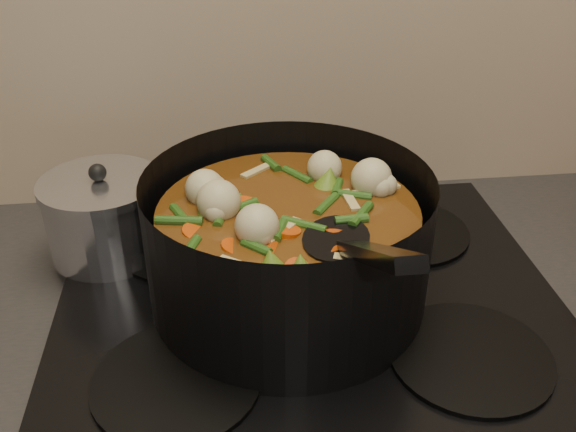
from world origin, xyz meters
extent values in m
cube|color=black|center=(0.00, 1.93, 0.89)|extent=(2.64, 0.64, 0.05)
cube|color=black|center=(0.00, 1.93, 0.92)|extent=(0.62, 0.54, 0.02)
cylinder|color=black|center=(-0.16, 1.80, 0.93)|extent=(0.18, 0.18, 0.01)
cylinder|color=black|center=(0.16, 1.80, 0.93)|extent=(0.18, 0.18, 0.01)
cylinder|color=black|center=(-0.16, 2.06, 0.93)|extent=(0.18, 0.18, 0.01)
cylinder|color=black|center=(0.16, 2.06, 0.93)|extent=(0.18, 0.18, 0.01)
cylinder|color=black|center=(-0.03, 1.93, 1.01)|extent=(0.39, 0.39, 0.17)
cylinder|color=black|center=(-0.03, 1.93, 0.94)|extent=(0.33, 0.33, 0.01)
cylinder|color=#55320E|center=(-0.03, 1.93, 1.00)|extent=(0.30, 0.30, 0.12)
cylinder|color=#C64009|center=(0.02, 1.93, 1.05)|extent=(0.03, 0.04, 0.03)
cylinder|color=#C64009|center=(0.02, 2.00, 1.05)|extent=(0.05, 0.04, 0.03)
cylinder|color=#C64009|center=(-0.07, 2.04, 1.05)|extent=(0.05, 0.05, 0.03)
cylinder|color=#C64009|center=(-0.09, 1.94, 1.05)|extent=(0.04, 0.04, 0.03)
cylinder|color=#C64009|center=(-0.09, 1.86, 1.05)|extent=(0.04, 0.04, 0.03)
cylinder|color=#C64009|center=(-0.01, 1.89, 1.05)|extent=(0.05, 0.05, 0.03)
cylinder|color=#C64009|center=(0.05, 1.91, 1.05)|extent=(0.04, 0.04, 0.03)
cylinder|color=#C64009|center=(0.06, 2.01, 1.05)|extent=(0.04, 0.04, 0.03)
cylinder|color=#C64009|center=(-0.04, 1.99, 1.05)|extent=(0.05, 0.05, 0.03)
cylinder|color=#C64009|center=(-0.11, 1.97, 1.05)|extent=(0.04, 0.05, 0.03)
sphere|color=#C6BD8B|center=(0.04, 1.93, 1.07)|extent=(0.05, 0.05, 0.05)
sphere|color=#C6BD8B|center=(-0.03, 2.00, 1.07)|extent=(0.05, 0.05, 0.05)
sphere|color=#C6BD8B|center=(-0.10, 1.92, 1.07)|extent=(0.05, 0.05, 0.05)
sphere|color=#C6BD8B|center=(-0.02, 1.86, 1.07)|extent=(0.05, 0.05, 0.05)
sphere|color=#C6BD8B|center=(0.04, 1.95, 1.07)|extent=(0.05, 0.05, 0.05)
cone|color=olive|center=(-0.07, 1.85, 1.06)|extent=(0.05, 0.05, 0.04)
cone|color=olive|center=(0.05, 1.88, 1.06)|extent=(0.05, 0.05, 0.04)
cone|color=olive|center=(0.04, 2.00, 1.06)|extent=(0.05, 0.05, 0.04)
cone|color=olive|center=(-0.08, 2.01, 1.06)|extent=(0.05, 0.05, 0.04)
cone|color=olive|center=(-0.11, 1.89, 1.06)|extent=(0.05, 0.05, 0.04)
cone|color=olive|center=(0.01, 1.84, 1.06)|extent=(0.05, 0.05, 0.04)
cylinder|color=#2B5418|center=(0.01, 1.97, 1.06)|extent=(0.01, 0.04, 0.01)
cylinder|color=#2B5418|center=(-0.02, 2.05, 1.06)|extent=(0.04, 0.04, 0.01)
cylinder|color=#2B5418|center=(-0.09, 2.00, 1.06)|extent=(0.05, 0.02, 0.01)
cylinder|color=#2B5418|center=(-0.10, 1.94, 1.06)|extent=(0.03, 0.04, 0.01)
cylinder|color=#2B5418|center=(-0.07, 1.90, 1.06)|extent=(0.03, 0.04, 0.01)
cylinder|color=#2B5418|center=(-0.04, 1.82, 1.06)|extent=(0.05, 0.02, 0.01)
cylinder|color=#2B5418|center=(0.03, 1.86, 1.06)|extent=(0.04, 0.04, 0.01)
cylinder|color=#2B5418|center=(0.04, 1.92, 1.06)|extent=(0.01, 0.04, 0.01)
cylinder|color=#2B5418|center=(0.02, 1.96, 1.06)|extent=(0.04, 0.04, 0.01)
cylinder|color=#2B5418|center=(0.00, 2.04, 1.06)|extent=(0.05, 0.02, 0.01)
cylinder|color=#2B5418|center=(-0.07, 2.01, 1.06)|extent=(0.03, 0.05, 0.01)
cylinder|color=#2B5418|center=(-0.10, 1.95, 1.06)|extent=(0.03, 0.04, 0.01)
cylinder|color=#2B5418|center=(-0.07, 1.91, 1.06)|extent=(0.05, 0.02, 0.01)
cylinder|color=#2B5418|center=(-0.06, 1.82, 1.06)|extent=(0.04, 0.04, 0.01)
cylinder|color=#2B5418|center=(0.01, 1.85, 1.06)|extent=(0.01, 0.04, 0.01)
cylinder|color=#2B5418|center=(0.04, 1.91, 1.06)|extent=(0.04, 0.04, 0.01)
cube|color=tan|center=(-0.11, 1.96, 1.06)|extent=(0.05, 0.01, 0.00)
cube|color=tan|center=(-0.06, 1.86, 1.06)|extent=(0.02, 0.05, 0.00)
cube|color=tan|center=(0.04, 1.88, 1.06)|extent=(0.05, 0.03, 0.00)
cube|color=tan|center=(0.03, 1.99, 1.06)|extent=(0.04, 0.04, 0.00)
cube|color=tan|center=(-0.08, 2.00, 1.06)|extent=(0.03, 0.05, 0.00)
cube|color=tan|center=(-0.10, 1.89, 1.06)|extent=(0.05, 0.02, 0.00)
ellipsoid|color=black|center=(0.02, 1.86, 1.06)|extent=(0.10, 0.11, 0.01)
cube|color=black|center=(0.03, 1.75, 1.12)|extent=(0.03, 0.20, 0.12)
cylinder|color=silver|center=(-0.26, 2.06, 0.98)|extent=(0.16, 0.16, 0.10)
cylinder|color=silver|center=(-0.26, 2.06, 1.03)|extent=(0.16, 0.16, 0.01)
sphere|color=black|center=(-0.26, 2.06, 1.05)|extent=(0.02, 0.02, 0.02)
camera|label=1|loc=(-0.10, 1.30, 1.43)|focal=40.00mm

